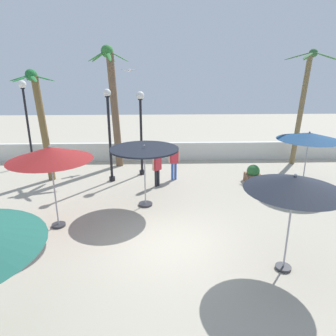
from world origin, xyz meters
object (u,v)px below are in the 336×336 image
Objects in this scene: patio_umbrella_1 at (309,137)px; guest_0 at (157,167)px; palm_tree_2 at (304,96)px; planter at (253,174)px; lamp_post_1 at (109,129)px; lamp_post_0 at (26,111)px; guest_1 at (174,160)px; patio_umbrella_3 at (50,154)px; lamp_post_2 at (141,124)px; patio_umbrella_4 at (295,184)px; patio_umbrella_2 at (144,153)px; seagull_0 at (129,70)px; palm_tree_0 at (113,97)px; palm_tree_1 at (40,115)px.

patio_umbrella_1 is 6.84m from guest_0.
planter is at bearing -139.00° from palm_tree_2.
lamp_post_1 is at bearing 176.55° from planter.
lamp_post_0 is 2.74× the size of guest_1.
lamp_post_2 is at bearing 64.07° from patio_umbrella_3.
patio_umbrella_4 reaches higher than guest_0.
patio_umbrella_1 is at bearing 14.62° from patio_umbrella_2.
seagull_0 is at bearing 143.22° from planter.
palm_tree_2 is at bearing -1.37° from lamp_post_0.
patio_umbrella_1 is at bearing -108.69° from palm_tree_2.
seagull_0 is 0.99× the size of planter.
seagull_0 is at bearing 81.16° from lamp_post_1.
patio_umbrella_2 is at bearing -147.35° from palm_tree_2.
patio_umbrella_1 is 14.23m from lamp_post_0.
seagull_0 reaches higher than planter.
palm_tree_2 is (11.25, 6.94, 1.19)m from patio_umbrella_3.
palm_tree_2 reaches higher than guest_0.
guest_1 is at bearing -19.63° from lamp_post_0.
palm_tree_0 is 2.26m from seagull_0.
patio_umbrella_3 is 3.36× the size of seagull_0.
palm_tree_1 is (-8.71, 7.35, 0.68)m from patio_umbrella_4.
patio_umbrella_2 is 2.46m from guest_0.
patio_umbrella_1 is 1.06× the size of patio_umbrella_2.
patio_umbrella_1 is at bearing -1.81° from guest_0.
palm_tree_0 is 10.13m from palm_tree_2.
lamp_post_1 is 1.68m from lamp_post_2.
palm_tree_0 is at bearing 157.16° from planter.
patio_umbrella_4 is (3.86, -4.21, 0.31)m from patio_umbrella_2.
guest_1 is (6.13, -0.24, -2.13)m from palm_tree_1.
palm_tree_0 is at bearing 134.34° from lamp_post_2.
patio_umbrella_3 reaches higher than patio_umbrella_2.
lamp_post_0 reaches higher than guest_0.
palm_tree_2 is 3.96× the size of guest_0.
patio_umbrella_1 is at bearing -15.60° from lamp_post_0.
lamp_post_1 is at bearing 74.73° from patio_umbrella_3.
patio_umbrella_1 reaches higher than planter.
seagull_0 is (-1.06, 6.98, 2.91)m from patio_umbrella_2.
patio_umbrella_2 is at bearing -71.29° from palm_tree_0.
palm_tree_1 is at bearing -56.53° from lamp_post_0.
planter is at bearing -3.45° from lamp_post_1.
palm_tree_2 is at bearing 64.91° from patio_umbrella_4.
seagull_0 is (0.64, 4.13, 2.55)m from lamp_post_1.
palm_tree_1 reaches higher than guest_1.
palm_tree_1 is 4.63m from lamp_post_2.
patio_umbrella_1 is at bearing -6.33° from lamp_post_1.
patio_umbrella_2 is at bearing -113.72° from guest_1.
palm_tree_2 is 7.26× the size of seagull_0.
lamp_post_1 reaches higher than guest_0.
seagull_0 is at bearing 13.23° from lamp_post_0.
lamp_post_0 is at bearing 164.29° from planter.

